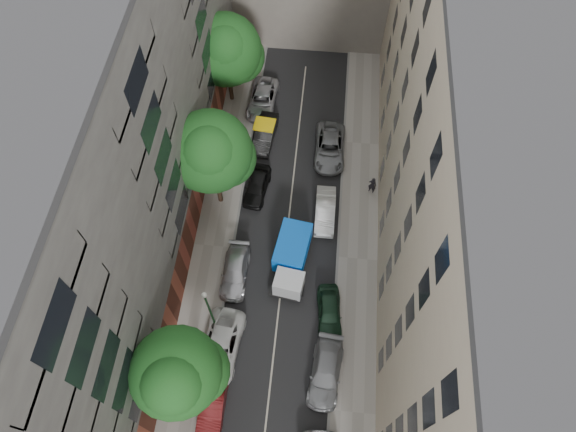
# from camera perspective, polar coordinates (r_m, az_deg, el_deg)

# --- Properties ---
(ground) EXTENTS (120.00, 120.00, 0.00)m
(ground) POSITION_cam_1_polar(r_m,az_deg,el_deg) (39.13, -0.34, -4.13)
(ground) COLOR #4C4C49
(ground) RESTS_ON ground
(road_surface) EXTENTS (8.00, 44.00, 0.02)m
(road_surface) POSITION_cam_1_polar(r_m,az_deg,el_deg) (39.12, -0.34, -4.12)
(road_surface) COLOR black
(road_surface) RESTS_ON ground
(sidewalk_left) EXTENTS (3.00, 44.00, 0.15)m
(sidewalk_left) POSITION_cam_1_polar(r_m,az_deg,el_deg) (39.71, -8.28, -3.34)
(sidewalk_left) COLOR gray
(sidewalk_left) RESTS_ON ground
(sidewalk_right) EXTENTS (3.00, 44.00, 0.15)m
(sidewalk_right) POSITION_cam_1_polar(r_m,az_deg,el_deg) (39.18, 7.71, -4.75)
(sidewalk_right) COLOR gray
(sidewalk_right) RESTS_ON ground
(building_left) EXTENTS (8.00, 44.00, 20.00)m
(building_left) POSITION_cam_1_polar(r_m,az_deg,el_deg) (33.01, -19.89, 5.40)
(building_left) COLOR #484643
(building_left) RESTS_ON ground
(building_right) EXTENTS (8.00, 44.00, 20.00)m
(building_right) POSITION_cam_1_polar(r_m,az_deg,el_deg) (31.72, 19.76, 2.26)
(building_right) COLOR #BDAD93
(building_right) RESTS_ON ground
(tarp_truck) EXTENTS (2.87, 5.71, 2.51)m
(tarp_truck) POSITION_cam_1_polar(r_m,az_deg,el_deg) (37.40, 0.40, -4.75)
(tarp_truck) COLOR black
(tarp_truck) RESTS_ON ground
(car_left_1) EXTENTS (1.56, 4.44, 1.46)m
(car_left_1) POSITION_cam_1_polar(r_m,az_deg,el_deg) (35.34, -8.35, -19.82)
(car_left_1) COLOR #4F0F10
(car_left_1) RESTS_ON ground
(car_left_2) EXTENTS (3.00, 5.64, 1.51)m
(car_left_2) POSITION_cam_1_polar(r_m,az_deg,el_deg) (36.08, -7.52, -14.22)
(car_left_2) COLOR silver
(car_left_2) RESTS_ON ground
(car_left_3) EXTENTS (1.90, 4.58, 1.32)m
(car_left_3) POSITION_cam_1_polar(r_m,az_deg,el_deg) (37.96, -5.89, -6.16)
(car_left_3) COLOR #B8B8BD
(car_left_3) RESTS_ON ground
(car_left_4) EXTENTS (2.15, 4.29, 1.40)m
(car_left_4) POSITION_cam_1_polar(r_m,az_deg,el_deg) (41.39, -3.46, 3.36)
(car_left_4) COLOR black
(car_left_4) RESTS_ON ground
(car_left_5) EXTENTS (1.97, 4.59, 1.47)m
(car_left_5) POSITION_cam_1_polar(r_m,az_deg,el_deg) (44.50, -2.57, 9.16)
(car_left_5) COLOR black
(car_left_5) RESTS_ON ground
(car_left_6) EXTENTS (2.67, 5.35, 1.45)m
(car_left_6) POSITION_cam_1_polar(r_m,az_deg,el_deg) (47.05, -2.85, 12.81)
(car_left_6) COLOR #BDBCC2
(car_left_6) RESTS_ON ground
(car_right_1) EXTENTS (2.43, 5.09, 1.43)m
(car_right_1) POSITION_cam_1_polar(r_m,az_deg,el_deg) (35.49, 4.21, -16.95)
(car_right_1) COLOR gray
(car_right_1) RESTS_ON ground
(car_right_2) EXTENTS (2.07, 4.26, 1.40)m
(car_right_2) POSITION_cam_1_polar(r_m,az_deg,el_deg) (36.70, 4.61, -10.58)
(car_right_2) COLOR black
(car_right_2) RESTS_ON ground
(car_right_3) EXTENTS (1.58, 4.37, 1.43)m
(car_right_3) POSITION_cam_1_polar(r_m,az_deg,el_deg) (40.17, 4.15, 0.58)
(car_right_3) COLOR silver
(car_right_3) RESTS_ON ground
(car_right_4) EXTENTS (2.54, 5.37, 1.48)m
(car_right_4) POSITION_cam_1_polar(r_m,az_deg,el_deg) (43.65, 4.65, 7.59)
(car_right_4) COLOR slate
(car_right_4) RESTS_ON ground
(tree_near) EXTENTS (5.38, 5.12, 9.51)m
(tree_near) POSITION_cam_1_polar(r_m,az_deg,el_deg) (29.94, -12.13, -16.88)
(tree_near) COLOR #382619
(tree_near) RESTS_ON sidewalk_left
(tree_mid) EXTENTS (6.11, 5.96, 9.49)m
(tree_mid) POSITION_cam_1_polar(r_m,az_deg,el_deg) (36.43, -8.46, 6.79)
(tree_mid) COLOR #382619
(tree_mid) RESTS_ON sidewalk_left
(tree_far) EXTENTS (6.14, 5.99, 8.62)m
(tree_far) POSITION_cam_1_polar(r_m,az_deg,el_deg) (44.23, -6.83, 17.59)
(tree_far) COLOR #382619
(tree_far) RESTS_ON sidewalk_left
(lamp_post) EXTENTS (0.36, 0.36, 6.33)m
(lamp_post) POSITION_cam_1_polar(r_m,az_deg,el_deg) (33.49, -8.77, -10.09)
(lamp_post) COLOR #175323
(lamp_post) RESTS_ON sidewalk_left
(pedestrian) EXTENTS (0.76, 0.62, 1.79)m
(pedestrian) POSITION_cam_1_polar(r_m,az_deg,el_deg) (41.50, 9.36, 3.42)
(pedestrian) COLOR black
(pedestrian) RESTS_ON sidewalk_right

